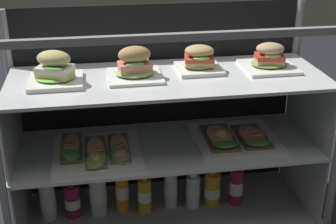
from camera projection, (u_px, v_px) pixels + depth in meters
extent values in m
cube|color=black|center=(168.00, 218.00, 2.09)|extent=(6.00, 6.00, 0.02)
cube|color=#B3B5BD|center=(168.00, 214.00, 2.08)|extent=(1.27, 0.50, 0.03)
cylinder|color=gray|center=(16.00, 113.00, 2.02)|extent=(0.03, 0.03, 0.88)
cylinder|color=gray|center=(291.00, 95.00, 2.21)|extent=(0.03, 0.03, 0.88)
cube|color=gray|center=(180.00, 37.00, 1.53)|extent=(1.24, 0.03, 0.03)
cube|color=black|center=(159.00, 100.00, 2.12)|extent=(1.21, 0.01, 0.85)
cube|color=silver|center=(22.00, 193.00, 1.92)|extent=(0.01, 0.43, 0.31)
cube|color=silver|center=(302.00, 168.00, 2.10)|extent=(0.01, 0.43, 0.31)
cube|color=silver|center=(168.00, 146.00, 1.95)|extent=(1.22, 0.45, 0.01)
cube|color=silver|center=(12.00, 124.00, 1.80)|extent=(0.01, 0.43, 0.28)
cube|color=silver|center=(310.00, 104.00, 1.98)|extent=(0.01, 0.43, 0.28)
cube|color=silver|center=(168.00, 79.00, 1.83)|extent=(1.22, 0.45, 0.01)
cube|color=white|center=(56.00, 82.00, 1.75)|extent=(0.20, 0.20, 0.02)
ellipsoid|color=#86C14A|center=(55.00, 77.00, 1.75)|extent=(0.15, 0.12, 0.01)
cube|color=#D7C67A|center=(55.00, 75.00, 1.74)|extent=(0.14, 0.12, 0.02)
cube|color=silver|center=(55.00, 69.00, 1.73)|extent=(0.15, 0.13, 0.02)
ellipsoid|color=#5B9B4A|center=(54.00, 69.00, 1.70)|extent=(0.08, 0.05, 0.01)
ellipsoid|color=tan|center=(54.00, 59.00, 1.72)|extent=(0.15, 0.13, 0.06)
cube|color=white|center=(135.00, 76.00, 1.82)|extent=(0.21, 0.21, 0.01)
ellipsoid|color=#94B872|center=(135.00, 72.00, 1.81)|extent=(0.15, 0.13, 0.02)
cube|color=tan|center=(135.00, 69.00, 1.80)|extent=(0.13, 0.09, 0.02)
cube|color=#E0776D|center=(135.00, 65.00, 1.80)|extent=(0.13, 0.09, 0.02)
ellipsoid|color=#6DB546|center=(136.00, 64.00, 1.76)|extent=(0.07, 0.04, 0.01)
ellipsoid|color=#A7814F|center=(134.00, 54.00, 1.78)|extent=(0.13, 0.09, 0.06)
cube|color=white|center=(199.00, 69.00, 1.89)|extent=(0.17, 0.17, 0.02)
ellipsoid|color=#8CC85E|center=(199.00, 65.00, 1.88)|extent=(0.13, 0.11, 0.02)
cube|color=tan|center=(199.00, 62.00, 1.88)|extent=(0.12, 0.10, 0.02)
cube|color=red|center=(199.00, 58.00, 1.87)|extent=(0.13, 0.11, 0.02)
ellipsoid|color=#74B151|center=(202.00, 58.00, 1.83)|extent=(0.07, 0.04, 0.01)
ellipsoid|color=tan|center=(199.00, 51.00, 1.86)|extent=(0.13, 0.11, 0.05)
cube|color=white|center=(269.00, 67.00, 1.91)|extent=(0.21, 0.21, 0.01)
ellipsoid|color=olive|center=(269.00, 64.00, 1.91)|extent=(0.15, 0.12, 0.02)
cube|color=tan|center=(269.00, 61.00, 1.90)|extent=(0.12, 0.10, 0.02)
cube|color=red|center=(270.00, 57.00, 1.90)|extent=(0.12, 0.10, 0.02)
ellipsoid|color=#9EC658|center=(273.00, 56.00, 1.86)|extent=(0.07, 0.04, 0.02)
ellipsoid|color=tan|center=(270.00, 49.00, 1.88)|extent=(0.12, 0.10, 0.05)
cube|color=white|center=(97.00, 153.00, 1.86)|extent=(0.34, 0.32, 0.02)
cube|color=brown|center=(71.00, 148.00, 1.87)|extent=(0.08, 0.24, 0.01)
ellipsoid|color=#54923B|center=(71.00, 153.00, 1.80)|extent=(0.09, 0.13, 0.02)
ellipsoid|color=#E39688|center=(71.00, 144.00, 1.86)|extent=(0.07, 0.19, 0.01)
cylinder|color=orange|center=(68.00, 143.00, 1.85)|extent=(0.05, 0.05, 0.02)
cube|color=brown|center=(96.00, 152.00, 1.84)|extent=(0.08, 0.25, 0.01)
ellipsoid|color=#679D38|center=(96.00, 159.00, 1.76)|extent=(0.10, 0.14, 0.03)
ellipsoid|color=#E4A67C|center=(96.00, 148.00, 1.83)|extent=(0.07, 0.20, 0.02)
cylinder|color=orange|center=(98.00, 149.00, 1.80)|extent=(0.06, 0.06, 0.02)
cube|color=brown|center=(119.00, 148.00, 1.87)|extent=(0.08, 0.24, 0.01)
ellipsoid|color=olive|center=(120.00, 154.00, 1.80)|extent=(0.09, 0.13, 0.05)
ellipsoid|color=#F39F82|center=(119.00, 144.00, 1.87)|extent=(0.07, 0.19, 0.02)
cylinder|color=orange|center=(120.00, 145.00, 1.83)|extent=(0.05, 0.05, 0.03)
cube|color=white|center=(235.00, 138.00, 1.98)|extent=(0.34, 0.32, 0.01)
cube|color=brown|center=(219.00, 138.00, 1.96)|extent=(0.12, 0.24, 0.01)
ellipsoid|color=#569243|center=(224.00, 143.00, 1.89)|extent=(0.12, 0.13, 0.03)
ellipsoid|color=#F3A38E|center=(219.00, 135.00, 1.96)|extent=(0.10, 0.19, 0.02)
cylinder|color=#F4E44A|center=(221.00, 135.00, 1.93)|extent=(0.06, 0.06, 0.03)
cube|color=brown|center=(252.00, 137.00, 1.97)|extent=(0.12, 0.22, 0.01)
ellipsoid|color=#5F9146|center=(257.00, 141.00, 1.91)|extent=(0.11, 0.11, 0.03)
ellipsoid|color=#EA927A|center=(252.00, 134.00, 1.97)|extent=(0.10, 0.17, 0.01)
cylinder|color=yellow|center=(256.00, 135.00, 1.94)|extent=(0.05, 0.05, 0.02)
cylinder|color=white|center=(48.00, 200.00, 2.00)|extent=(0.06, 0.06, 0.18)
cylinder|color=#E1EFCE|center=(48.00, 204.00, 2.00)|extent=(0.07, 0.07, 0.06)
cylinder|color=silver|center=(45.00, 178.00, 1.95)|extent=(0.03, 0.03, 0.04)
cylinder|color=white|center=(45.00, 173.00, 1.94)|extent=(0.03, 0.03, 0.01)
cylinder|color=#951F46|center=(72.00, 201.00, 2.01)|extent=(0.07, 0.07, 0.15)
cylinder|color=silver|center=(73.00, 202.00, 2.02)|extent=(0.07, 0.07, 0.04)
cylinder|color=#9E2942|center=(71.00, 181.00, 1.97)|extent=(0.03, 0.03, 0.05)
cylinder|color=gold|center=(70.00, 175.00, 1.96)|extent=(0.04, 0.04, 0.01)
cylinder|color=silver|center=(98.00, 194.00, 2.02)|extent=(0.07, 0.07, 0.20)
cylinder|color=silver|center=(98.00, 194.00, 2.02)|extent=(0.07, 0.07, 0.06)
cylinder|color=white|center=(96.00, 169.00, 1.97)|extent=(0.04, 0.04, 0.04)
cylinder|color=black|center=(96.00, 164.00, 1.96)|extent=(0.04, 0.04, 0.02)
cylinder|color=orange|center=(122.00, 191.00, 2.05)|extent=(0.06, 0.06, 0.19)
cylinder|color=#EFE4CD|center=(122.00, 191.00, 2.05)|extent=(0.06, 0.06, 0.06)
cylinder|color=orange|center=(121.00, 167.00, 2.00)|extent=(0.03, 0.03, 0.05)
cylinder|color=#2D6DB9|center=(121.00, 160.00, 1.99)|extent=(0.03, 0.03, 0.01)
cylinder|color=gold|center=(145.00, 196.00, 2.04)|extent=(0.06, 0.06, 0.16)
cylinder|color=white|center=(145.00, 195.00, 2.03)|extent=(0.06, 0.06, 0.05)
cylinder|color=gold|center=(144.00, 177.00, 2.00)|extent=(0.03, 0.03, 0.03)
cylinder|color=black|center=(144.00, 172.00, 1.99)|extent=(0.03, 0.03, 0.02)
cylinder|color=silver|center=(171.00, 187.00, 2.07)|extent=(0.06, 0.06, 0.19)
cylinder|color=silver|center=(171.00, 190.00, 2.08)|extent=(0.06, 0.06, 0.06)
cylinder|color=white|center=(171.00, 164.00, 2.02)|extent=(0.03, 0.03, 0.05)
cylinder|color=silver|center=(171.00, 158.00, 2.01)|extent=(0.04, 0.04, 0.01)
cylinder|color=white|center=(193.00, 191.00, 2.08)|extent=(0.06, 0.06, 0.15)
cylinder|color=white|center=(193.00, 191.00, 2.08)|extent=(0.06, 0.06, 0.05)
cylinder|color=white|center=(193.00, 172.00, 2.04)|extent=(0.03, 0.03, 0.04)
cylinder|color=silver|center=(194.00, 167.00, 2.03)|extent=(0.04, 0.04, 0.01)
cylinder|color=orange|center=(212.00, 189.00, 2.09)|extent=(0.07, 0.07, 0.15)
cylinder|color=silver|center=(212.00, 191.00, 2.10)|extent=(0.07, 0.07, 0.05)
cylinder|color=orange|center=(213.00, 169.00, 2.05)|extent=(0.03, 0.03, 0.05)
cylinder|color=black|center=(213.00, 163.00, 2.04)|extent=(0.04, 0.04, 0.01)
cylinder|color=maroon|center=(236.00, 186.00, 2.10)|extent=(0.06, 0.06, 0.17)
cylinder|color=silver|center=(236.00, 187.00, 2.10)|extent=(0.06, 0.06, 0.06)
cylinder|color=#9B2B47|center=(238.00, 165.00, 2.05)|extent=(0.03, 0.03, 0.05)
cylinder|color=#3173B6|center=(238.00, 159.00, 2.04)|extent=(0.03, 0.03, 0.01)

